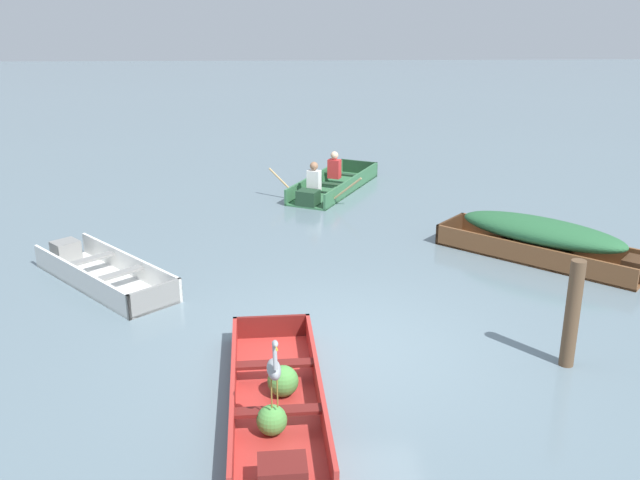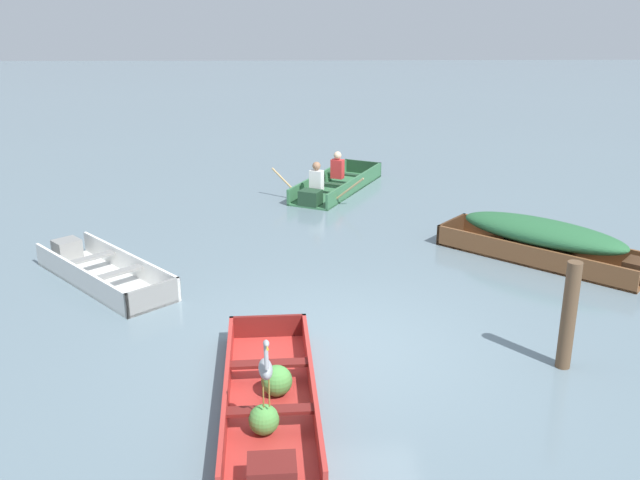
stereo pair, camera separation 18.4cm
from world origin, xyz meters
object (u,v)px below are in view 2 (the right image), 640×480
object	(u,v)px
heron_on_dinghy	(266,367)
dinghy_red_foreground	(270,402)
rowboat_green_with_crew	(334,184)
mooring_post	(569,316)
skiff_white_mid_moored	(101,272)
skiff_wooden_brown_near_moored	(544,237)

from	to	relation	value
heron_on_dinghy	dinghy_red_foreground	bearing A→B (deg)	89.05
rowboat_green_with_crew	heron_on_dinghy	bearing A→B (deg)	-96.38
heron_on_dinghy	rowboat_green_with_crew	bearing A→B (deg)	83.62
dinghy_red_foreground	heron_on_dinghy	bearing A→B (deg)	-90.95
heron_on_dinghy	mooring_post	distance (m)	3.89
skiff_white_mid_moored	heron_on_dinghy	xyz separation A→B (m)	(2.90, -4.43, 0.73)
skiff_wooden_brown_near_moored	skiff_white_mid_moored	distance (m)	7.44
skiff_wooden_brown_near_moored	rowboat_green_with_crew	bearing A→B (deg)	127.66
skiff_wooden_brown_near_moored	heron_on_dinghy	bearing A→B (deg)	-131.18
skiff_white_mid_moored	heron_on_dinghy	world-z (taller)	heron_on_dinghy
rowboat_green_with_crew	heron_on_dinghy	xyz separation A→B (m)	(-1.07, -9.60, 0.67)
dinghy_red_foreground	mooring_post	distance (m)	3.75
dinghy_red_foreground	mooring_post	world-z (taller)	mooring_post
heron_on_dinghy	mooring_post	bearing A→B (deg)	22.18
mooring_post	rowboat_green_with_crew	bearing A→B (deg)	107.24
rowboat_green_with_crew	mooring_post	xyz separation A→B (m)	(2.52, -8.13, 0.51)
dinghy_red_foreground	skiff_white_mid_moored	distance (m)	4.87
dinghy_red_foreground	skiff_wooden_brown_near_moored	bearing A→B (deg)	45.83
skiff_wooden_brown_near_moored	heron_on_dinghy	xyz separation A→B (m)	(-4.51, -5.15, 0.45)
mooring_post	heron_on_dinghy	bearing A→B (deg)	-157.82
dinghy_red_foreground	heron_on_dinghy	world-z (taller)	heron_on_dinghy
skiff_wooden_brown_near_moored	rowboat_green_with_crew	xyz separation A→B (m)	(-3.43, 4.45, -0.22)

